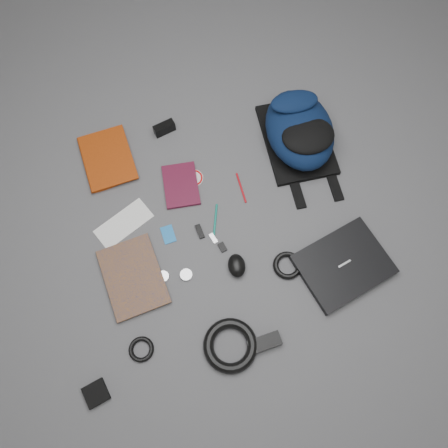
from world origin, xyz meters
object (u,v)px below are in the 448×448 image
object	(u,v)px
backpack	(299,130)
power_brick	(264,343)
textbook_red	(84,166)
mouse	(237,266)
comic_book	(106,287)
laptop	(343,265)
dvd_case	(181,185)
pouch	(96,393)
compact_camera	(164,128)

from	to	relation	value
backpack	power_brick	size ratio (longest dim) A/B	3.50
textbook_red	mouse	xyz separation A→B (m)	(0.48, -0.59, 0.01)
power_brick	comic_book	bearing A→B (deg)	142.22
textbook_red	laptop	bearing A→B (deg)	-41.78
laptop	dvd_case	distance (m)	0.72
comic_book	power_brick	distance (m)	0.62
mouse	pouch	distance (m)	0.67
laptop	textbook_red	xyz separation A→B (m)	(-0.88, 0.69, -0.00)
backpack	dvd_case	distance (m)	0.54
compact_camera	pouch	bearing A→B (deg)	-128.71
laptop	mouse	world-z (taller)	mouse
comic_book	compact_camera	distance (m)	0.71
laptop	pouch	xyz separation A→B (m)	(-0.99, -0.19, -0.01)
textbook_red	mouse	distance (m)	0.76
dvd_case	laptop	bearing A→B (deg)	-37.80
laptop	comic_book	bearing A→B (deg)	155.87
power_brick	dvd_case	bearing A→B (deg)	98.40
dvd_case	power_brick	world-z (taller)	power_brick
dvd_case	power_brick	bearing A→B (deg)	-72.49
textbook_red	mouse	world-z (taller)	mouse
backpack	pouch	xyz separation A→B (m)	(-1.00, -0.76, -0.08)
comic_book	backpack	bearing A→B (deg)	18.74
textbook_red	pouch	size ratio (longest dim) A/B	3.48
mouse	compact_camera	bearing A→B (deg)	108.43
dvd_case	pouch	distance (m)	0.84
textbook_red	dvd_case	bearing A→B (deg)	-31.47
comic_book	compact_camera	bearing A→B (deg)	53.15
textbook_red	power_brick	world-z (taller)	same
laptop	compact_camera	size ratio (longest dim) A/B	3.59
power_brick	pouch	bearing A→B (deg)	177.39
textbook_red	comic_book	xyz separation A→B (m)	(-0.01, -0.53, -0.00)
textbook_red	dvd_case	world-z (taller)	textbook_red
dvd_case	textbook_red	bearing A→B (deg)	158.42
laptop	power_brick	distance (m)	0.42
mouse	comic_book	bearing A→B (deg)	-178.91
textbook_red	power_brick	distance (m)	1.01
backpack	pouch	world-z (taller)	backpack
comic_book	pouch	bearing A→B (deg)	-111.65
dvd_case	mouse	bearing A→B (deg)	-66.47
backpack	comic_book	world-z (taller)	backpack
pouch	textbook_red	bearing A→B (deg)	82.88
laptop	mouse	size ratio (longest dim) A/B	3.54
mouse	power_brick	world-z (taller)	mouse
comic_book	dvd_case	world-z (taller)	comic_book
backpack	laptop	xyz separation A→B (m)	(-0.01, -0.57, -0.07)
laptop	power_brick	size ratio (longest dim) A/B	2.71
backpack	compact_camera	size ratio (longest dim) A/B	4.64
textbook_red	compact_camera	size ratio (longest dim) A/B	2.95
compact_camera	backpack	bearing A→B (deg)	-33.41
dvd_case	compact_camera	distance (m)	0.27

